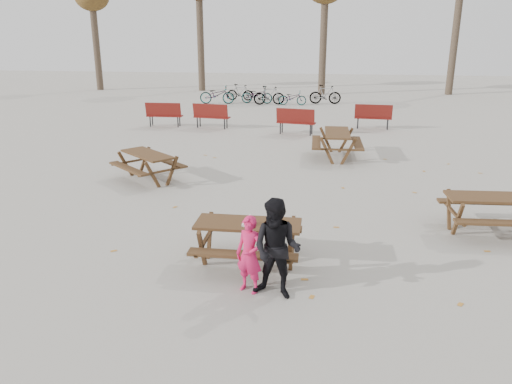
# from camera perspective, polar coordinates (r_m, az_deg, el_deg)

# --- Properties ---
(ground) EXTENTS (80.00, 80.00, 0.00)m
(ground) POSITION_cam_1_polar(r_m,az_deg,el_deg) (8.85, -0.88, -8.17)
(ground) COLOR gray
(ground) RESTS_ON ground
(main_picnic_table) EXTENTS (1.80, 1.45, 0.78)m
(main_picnic_table) POSITION_cam_1_polar(r_m,az_deg,el_deg) (8.60, -0.90, -4.67)
(main_picnic_table) COLOR #3C2316
(main_picnic_table) RESTS_ON ground
(food_tray) EXTENTS (0.18, 0.11, 0.03)m
(food_tray) POSITION_cam_1_polar(r_m,az_deg,el_deg) (8.38, -0.99, -3.78)
(food_tray) COLOR silver
(food_tray) RESTS_ON main_picnic_table
(bread_roll) EXTENTS (0.14, 0.06, 0.05)m
(bread_roll) POSITION_cam_1_polar(r_m,az_deg,el_deg) (8.37, -0.99, -3.51)
(bread_roll) COLOR tan
(bread_roll) RESTS_ON food_tray
(soda_bottle) EXTENTS (0.07, 0.07, 0.17)m
(soda_bottle) POSITION_cam_1_polar(r_m,az_deg,el_deg) (8.43, -0.69, -3.24)
(soda_bottle) COLOR silver
(soda_bottle) RESTS_ON main_picnic_table
(child) EXTENTS (0.53, 0.45, 1.24)m
(child) POSITION_cam_1_polar(r_m,az_deg,el_deg) (7.72, -0.75, -7.17)
(child) COLOR #D01A51
(child) RESTS_ON ground
(adult) EXTENTS (0.88, 0.75, 1.57)m
(adult) POSITION_cam_1_polar(r_m,az_deg,el_deg) (7.51, 2.39, -6.54)
(adult) COLOR black
(adult) RESTS_ON ground
(picnic_table_east) EXTENTS (1.88, 1.55, 0.78)m
(picnic_table_east) POSITION_cam_1_polar(r_m,az_deg,el_deg) (11.03, 25.35, -2.37)
(picnic_table_east) COLOR #3C2316
(picnic_table_east) RESTS_ON ground
(picnic_table_north) EXTENTS (2.25, 2.21, 0.75)m
(picnic_table_north) POSITION_cam_1_polar(r_m,az_deg,el_deg) (13.81, -12.22, 2.82)
(picnic_table_north) COLOR #3C2316
(picnic_table_north) RESTS_ON ground
(picnic_table_far) EXTENTS (1.61, 1.98, 0.84)m
(picnic_table_far) POSITION_cam_1_polar(r_m,az_deg,el_deg) (16.14, 9.22, 5.34)
(picnic_table_far) COLOR #3C2316
(picnic_table_far) RESTS_ON ground
(park_bench_row) EXTENTS (10.26, 2.22, 1.03)m
(park_bench_row) POSITION_cam_1_polar(r_m,az_deg,el_deg) (20.66, 0.50, 8.60)
(park_bench_row) COLOR maroon
(park_bench_row) RESTS_ON ground
(bicycle_row) EXTENTS (7.77, 2.20, 1.04)m
(bicycle_row) POSITION_cam_1_polar(r_m,az_deg,el_deg) (28.10, 0.78, 11.04)
(bicycle_row) COLOR black
(bicycle_row) RESTS_ON ground
(fallen_leaves) EXTENTS (11.00, 11.00, 0.01)m
(fallen_leaves) POSITION_cam_1_polar(r_m,az_deg,el_deg) (11.08, 3.61, -2.63)
(fallen_leaves) COLOR #B5772B
(fallen_leaves) RESTS_ON ground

